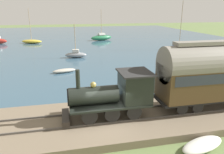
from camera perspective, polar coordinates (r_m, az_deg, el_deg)
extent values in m
plane|color=#607542|center=(14.26, -1.38, -12.93)|extent=(200.00, 200.00, 0.00)
cube|color=#38566B|center=(56.24, -10.13, 9.74)|extent=(80.00, 80.00, 0.01)
cube|color=#756651|center=(14.47, -1.68, -11.37)|extent=(5.92, 56.00, 0.48)
cube|color=#4C4742|center=(13.61, -1.02, -11.91)|extent=(0.07, 54.88, 0.12)
cube|color=#4C4742|center=(15.05, -2.29, -8.88)|extent=(0.07, 54.88, 0.12)
cylinder|color=black|center=(13.74, 5.86, -9.16)|extent=(0.12, 0.96, 0.96)
cylinder|color=black|center=(15.17, 3.90, -6.44)|extent=(0.12, 0.96, 0.96)
cylinder|color=black|center=(13.40, 0.11, -9.78)|extent=(0.12, 0.96, 0.96)
cylinder|color=black|center=(14.87, -1.29, -6.93)|extent=(0.12, 0.96, 0.96)
cylinder|color=black|center=(13.20, -5.89, -10.32)|extent=(0.12, 0.96, 0.96)
cylinder|color=black|center=(14.69, -6.67, -7.36)|extent=(0.12, 0.96, 0.96)
cube|color=black|center=(13.96, -0.63, -6.81)|extent=(2.16, 5.06, 0.12)
cylinder|color=black|center=(13.57, -4.84, -4.79)|extent=(1.11, 3.04, 1.11)
cylinder|color=black|center=(13.47, -11.45, -5.25)|extent=(1.06, 0.08, 1.06)
cylinder|color=black|center=(13.11, -8.92, -0.52)|extent=(0.26, 0.26, 1.13)
sphere|color=tan|center=(13.32, -4.92, -2.01)|extent=(0.36, 0.36, 0.36)
cube|color=black|center=(14.00, 5.96, -2.57)|extent=(2.06, 1.77, 1.81)
cube|color=#282828|center=(13.71, 6.09, 1.19)|extent=(2.26, 2.01, 0.10)
cube|color=#2D2823|center=(14.02, -12.00, -10.27)|extent=(1.96, 0.44, 0.32)
cylinder|color=black|center=(15.63, 21.45, -7.35)|extent=(0.12, 0.76, 0.76)
cylinder|color=black|center=(16.90, 18.38, -5.15)|extent=(0.12, 0.76, 0.76)
cylinder|color=black|center=(15.06, 17.91, -7.90)|extent=(0.12, 0.76, 0.76)
cylinder|color=black|center=(16.38, 15.03, -5.56)|extent=(0.12, 0.76, 0.76)
cube|color=black|center=(17.26, 25.59, -4.44)|extent=(2.10, 8.85, 0.16)
cube|color=#4C381E|center=(16.87, 26.14, -0.43)|extent=(2.33, 8.49, 2.37)
cube|color=#2D333D|center=(16.76, 26.33, 0.92)|extent=(2.36, 7.96, 0.66)
cylinder|color=gray|center=(16.58, 26.68, 3.47)|extent=(2.45, 8.49, 2.45)
cube|color=gray|center=(16.35, 27.32, 8.05)|extent=(0.82, 7.08, 0.24)
ellipsoid|color=gold|center=(51.38, -20.23, 8.71)|extent=(3.25, 4.88, 0.81)
cylinder|color=#9E8460|center=(51.02, -20.68, 12.82)|extent=(0.10, 0.10, 6.61)
ellipsoid|color=#236B42|center=(53.18, -2.77, 10.22)|extent=(3.38, 5.69, 1.22)
cylinder|color=#9E8460|center=(52.86, -2.83, 14.06)|extent=(0.10, 0.10, 5.90)
cube|color=silver|center=(53.08, -2.79, 11.12)|extent=(1.51, 1.87, 0.45)
ellipsoid|color=gray|center=(34.21, -9.43, 5.70)|extent=(1.58, 3.38, 0.82)
cylinder|color=#9E8460|center=(33.80, -9.65, 9.94)|extent=(0.10, 0.10, 4.28)
cube|color=silver|center=(34.09, -9.48, 6.74)|extent=(0.81, 1.06, 0.45)
ellipsoid|color=#192347|center=(43.05, 17.10, 7.59)|extent=(4.28, 5.99, 0.91)
cylinder|color=#9E8460|center=(42.59, 17.62, 13.30)|extent=(0.10, 0.10, 7.70)
cube|color=silver|center=(42.95, 17.18, 8.48)|extent=(1.75, 2.04, 0.45)
ellipsoid|color=#B7B2A3|center=(24.22, 16.43, 0.05)|extent=(2.09, 1.93, 0.55)
ellipsoid|color=#B7B2A3|center=(26.39, -12.40, 1.64)|extent=(1.45, 2.83, 0.44)
ellipsoid|color=silver|center=(13.20, 22.56, -16.03)|extent=(1.88, 3.00, 0.44)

